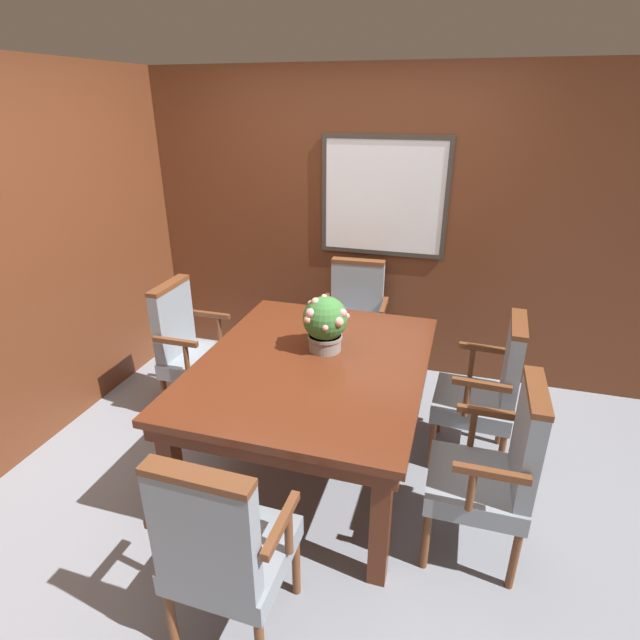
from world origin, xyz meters
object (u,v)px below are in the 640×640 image
(dining_table, at_px, (313,374))
(chair_right_far, at_px, (488,388))
(chair_left_far, at_px, (190,346))
(chair_head_far, at_px, (354,319))
(potted_plant, at_px, (325,322))
(chair_right_near, at_px, (495,467))
(chair_head_near, at_px, (223,546))

(dining_table, distance_m, chair_right_far, 1.10)
(chair_left_far, bearing_deg, chair_head_far, -52.00)
(chair_right_far, bearing_deg, chair_left_far, -87.21)
(chair_left_far, relative_size, potted_plant, 2.85)
(chair_right_far, bearing_deg, dining_table, -67.07)
(chair_right_near, bearing_deg, dining_table, -109.86)
(chair_right_near, distance_m, potted_plant, 1.23)
(chair_right_far, xyz_separation_m, potted_plant, (-1.00, -0.22, 0.42))
(chair_right_near, bearing_deg, potted_plant, -117.70)
(chair_head_near, distance_m, chair_right_far, 1.88)
(chair_left_far, xyz_separation_m, chair_head_far, (1.05, 0.82, 0.00))
(chair_left_far, xyz_separation_m, chair_right_near, (2.12, -0.75, 0.00))
(dining_table, bearing_deg, chair_right_near, -19.76)
(chair_head_far, height_order, chair_right_near, same)
(chair_left_far, height_order, chair_head_far, same)
(chair_head_near, height_order, chair_right_far, same)
(chair_head_near, distance_m, chair_right_near, 1.34)
(chair_right_far, bearing_deg, chair_head_far, -125.38)
(chair_head_near, bearing_deg, chair_left_far, -55.01)
(chair_right_near, height_order, chair_right_far, same)
(chair_head_far, xyz_separation_m, chair_right_far, (1.04, -0.81, 0.00))
(chair_left_far, relative_size, chair_right_near, 1.00)
(dining_table, relative_size, chair_left_far, 1.64)
(chair_head_far, distance_m, chair_right_near, 1.90)
(chair_head_near, bearing_deg, potted_plant, -90.71)
(chair_right_far, distance_m, potted_plant, 1.10)
(chair_head_near, relative_size, chair_right_near, 1.00)
(chair_left_far, xyz_separation_m, chair_right_far, (2.09, 0.01, 0.00))
(dining_table, height_order, chair_head_far, chair_head_far)
(dining_table, height_order, chair_head_near, chair_head_near)
(potted_plant, bearing_deg, chair_head_near, -91.88)
(chair_right_near, bearing_deg, chair_right_far, -177.94)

